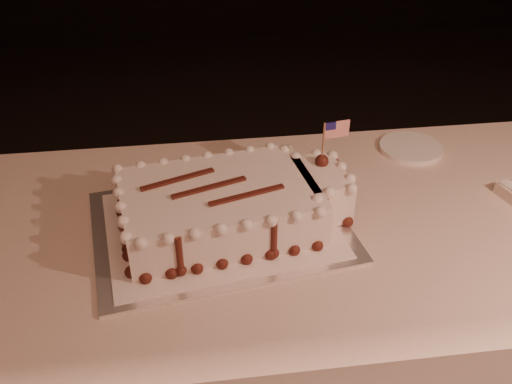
{
  "coord_description": "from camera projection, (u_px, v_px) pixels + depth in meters",
  "views": [
    {
      "loc": [
        -0.29,
        -0.4,
        1.53
      ],
      "look_at": [
        -0.16,
        0.6,
        0.84
      ],
      "focal_mm": 40.0,
      "sensor_mm": 36.0,
      "label": 1
    }
  ],
  "objects": [
    {
      "name": "side_plate",
      "position": [
        411.0,
        148.0,
        1.54
      ],
      "size": [
        0.17,
        0.17,
        0.01
      ],
      "primitive_type": "cylinder",
      "color": "white",
      "rests_on": "banquet_table"
    },
    {
      "name": "cake_board",
      "position": [
        220.0,
        226.0,
        1.26
      ],
      "size": [
        0.6,
        0.49,
        0.01
      ],
      "primitive_type": "cube",
      "rotation": [
        0.0,
        0.0,
        0.15
      ],
      "color": "white",
      "rests_on": "banquet_table"
    },
    {
      "name": "banquet_table",
      "position": [
        315.0,
        334.0,
        1.5
      ],
      "size": [
        2.4,
        0.8,
        0.75
      ],
      "primitive_type": "cube",
      "color": "beige",
      "rests_on": "ground"
    },
    {
      "name": "doily",
      "position": [
        220.0,
        224.0,
        1.26
      ],
      "size": [
        0.54,
        0.44,
        0.0
      ],
      "primitive_type": "cube",
      "rotation": [
        0.0,
        0.0,
        0.15
      ],
      "color": "white",
      "rests_on": "cake_board"
    },
    {
      "name": "sheet_cake",
      "position": [
        232.0,
        204.0,
        1.24
      ],
      "size": [
        0.53,
        0.35,
        0.21
      ],
      "color": "white",
      "rests_on": "doily"
    }
  ]
}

